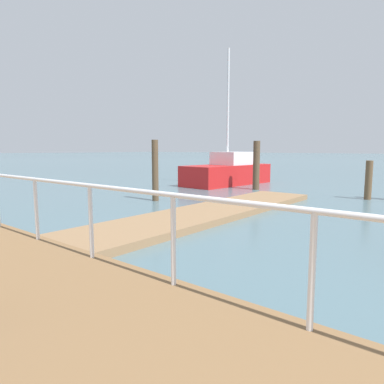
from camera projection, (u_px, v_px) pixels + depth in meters
ground_plane at (11, 198)px, 13.80m from camera, size 300.00×300.00×0.00m
floating_dock at (204, 214)px, 10.02m from camera, size 10.73×2.00×0.18m
boardwalk_railing at (90, 201)px, 4.91m from camera, size 0.06×28.85×1.08m
dock_piling_1 at (369, 180)px, 13.39m from camera, size 0.26×0.26×1.52m
dock_piling_2 at (256, 165)px, 16.62m from camera, size 0.32×0.32×2.34m
dock_piling_3 at (155, 171)px, 13.01m from camera, size 0.24×0.24×2.30m
moored_boat_2 at (228, 171)px, 19.16m from camera, size 5.70×2.55×7.27m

